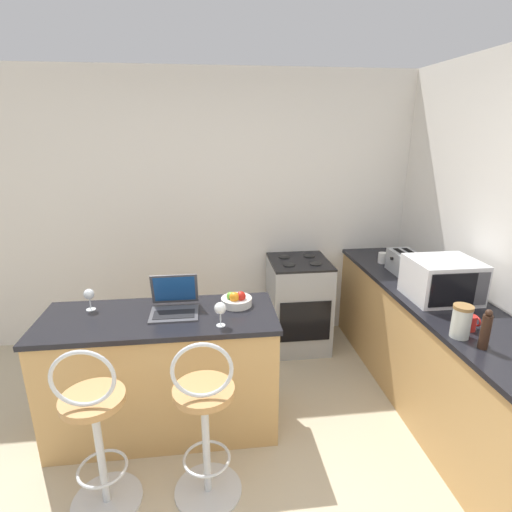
{
  "coord_description": "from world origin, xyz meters",
  "views": [
    {
      "loc": [
        -0.03,
        -1.54,
        2.06
      ],
      "look_at": [
        0.38,
        1.84,
        0.98
      ],
      "focal_mm": 28.0,
      "sensor_mm": 36.0,
      "label": 1
    }
  ],
  "objects_px": {
    "bar_stool_far": "(205,424)",
    "wine_glass_tall": "(89,295)",
    "laptop": "(174,303)",
    "toaster": "(404,262)",
    "mug_red": "(470,323)",
    "microwave": "(442,279)",
    "mug_white": "(383,258)",
    "storage_jar": "(461,321)",
    "fruit_bowl": "(236,300)",
    "stove_range": "(298,304)",
    "bar_stool_near": "(96,433)",
    "wine_glass_short": "(220,309)",
    "pepper_mill": "(486,330)"
  },
  "relations": [
    {
      "from": "bar_stool_far",
      "to": "wine_glass_tall",
      "type": "height_order",
      "value": "bar_stool_far"
    },
    {
      "from": "laptop",
      "to": "toaster",
      "type": "height_order",
      "value": "laptop"
    },
    {
      "from": "bar_stool_far",
      "to": "mug_red",
      "type": "relative_size",
      "value": 11.0
    },
    {
      "from": "microwave",
      "to": "mug_white",
      "type": "height_order",
      "value": "microwave"
    },
    {
      "from": "bar_stool_far",
      "to": "microwave",
      "type": "xyz_separation_m",
      "value": [
        1.72,
        0.66,
        0.53
      ]
    },
    {
      "from": "storage_jar",
      "to": "wine_glass_tall",
      "type": "relative_size",
      "value": 1.33
    },
    {
      "from": "fruit_bowl",
      "to": "mug_red",
      "type": "xyz_separation_m",
      "value": [
        1.4,
        -0.53,
        0.01
      ]
    },
    {
      "from": "stove_range",
      "to": "fruit_bowl",
      "type": "height_order",
      "value": "fruit_bowl"
    },
    {
      "from": "laptop",
      "to": "fruit_bowl",
      "type": "bearing_deg",
      "value": 5.05
    },
    {
      "from": "bar_stool_far",
      "to": "wine_glass_tall",
      "type": "relative_size",
      "value": 6.94
    },
    {
      "from": "bar_stool_near",
      "to": "bar_stool_far",
      "type": "height_order",
      "value": "same"
    },
    {
      "from": "bar_stool_far",
      "to": "stove_range",
      "type": "distance_m",
      "value": 1.87
    },
    {
      "from": "wine_glass_short",
      "to": "wine_glass_tall",
      "type": "xyz_separation_m",
      "value": [
        -0.88,
        0.34,
        -0.01
      ]
    },
    {
      "from": "bar_stool_far",
      "to": "toaster",
      "type": "height_order",
      "value": "toaster"
    },
    {
      "from": "bar_stool_near",
      "to": "microwave",
      "type": "height_order",
      "value": "microwave"
    },
    {
      "from": "microwave",
      "to": "fruit_bowl",
      "type": "distance_m",
      "value": 1.49
    },
    {
      "from": "toaster",
      "to": "fruit_bowl",
      "type": "xyz_separation_m",
      "value": [
        -1.48,
        -0.51,
        -0.05
      ]
    },
    {
      "from": "stove_range",
      "to": "mug_white",
      "type": "bearing_deg",
      "value": -11.52
    },
    {
      "from": "storage_jar",
      "to": "stove_range",
      "type": "bearing_deg",
      "value": 112.08
    },
    {
      "from": "bar_stool_near",
      "to": "wine_glass_short",
      "type": "distance_m",
      "value": 0.95
    },
    {
      "from": "storage_jar",
      "to": "mug_white",
      "type": "bearing_deg",
      "value": 84.55
    },
    {
      "from": "laptop",
      "to": "mug_white",
      "type": "height_order",
      "value": "laptop"
    },
    {
      "from": "bar_stool_near",
      "to": "storage_jar",
      "type": "xyz_separation_m",
      "value": [
        2.1,
        0.11,
        0.48
      ]
    },
    {
      "from": "mug_red",
      "to": "wine_glass_tall",
      "type": "relative_size",
      "value": 0.63
    },
    {
      "from": "fruit_bowl",
      "to": "mug_white",
      "type": "xyz_separation_m",
      "value": [
        1.42,
        0.77,
        0.01
      ]
    },
    {
      "from": "laptop",
      "to": "wine_glass_tall",
      "type": "distance_m",
      "value": 0.58
    },
    {
      "from": "storage_jar",
      "to": "wine_glass_short",
      "type": "bearing_deg",
      "value": 167.54
    },
    {
      "from": "pepper_mill",
      "to": "stove_range",
      "type": "bearing_deg",
      "value": 112.01
    },
    {
      "from": "mug_white",
      "to": "laptop",
      "type": "bearing_deg",
      "value": -156.23
    },
    {
      "from": "bar_stool_far",
      "to": "mug_white",
      "type": "height_order",
      "value": "bar_stool_far"
    },
    {
      "from": "bar_stool_near",
      "to": "wine_glass_short",
      "type": "bearing_deg",
      "value": 31.29
    },
    {
      "from": "mug_red",
      "to": "wine_glass_short",
      "type": "bearing_deg",
      "value": 171.11
    },
    {
      "from": "bar_stool_far",
      "to": "microwave",
      "type": "bearing_deg",
      "value": 20.93
    },
    {
      "from": "laptop",
      "to": "mug_white",
      "type": "relative_size",
      "value": 3.13
    },
    {
      "from": "bar_stool_far",
      "to": "stove_range",
      "type": "relative_size",
      "value": 1.19
    },
    {
      "from": "wine_glass_short",
      "to": "mug_red",
      "type": "bearing_deg",
      "value": -8.89
    },
    {
      "from": "storage_jar",
      "to": "mug_red",
      "type": "relative_size",
      "value": 2.1
    },
    {
      "from": "stove_range",
      "to": "wine_glass_tall",
      "type": "xyz_separation_m",
      "value": [
        -1.66,
        -0.88,
        0.55
      ]
    },
    {
      "from": "fruit_bowl",
      "to": "wine_glass_short",
      "type": "xyz_separation_m",
      "value": [
        -0.12,
        -0.29,
        0.08
      ]
    },
    {
      "from": "bar_stool_far",
      "to": "toaster",
      "type": "relative_size",
      "value": 3.75
    },
    {
      "from": "storage_jar",
      "to": "laptop",
      "type": "bearing_deg",
      "value": 161.68
    },
    {
      "from": "microwave",
      "to": "mug_red",
      "type": "relative_size",
      "value": 4.83
    },
    {
      "from": "wine_glass_tall",
      "to": "wine_glass_short",
      "type": "bearing_deg",
      "value": -21.29
    },
    {
      "from": "stove_range",
      "to": "fruit_bowl",
      "type": "bearing_deg",
      "value": -125.67
    },
    {
      "from": "pepper_mill",
      "to": "wine_glass_tall",
      "type": "height_order",
      "value": "pepper_mill"
    },
    {
      "from": "pepper_mill",
      "to": "wine_glass_tall",
      "type": "xyz_separation_m",
      "value": [
        -2.34,
        0.79,
        -0.0
      ]
    },
    {
      "from": "fruit_bowl",
      "to": "stove_range",
      "type": "bearing_deg",
      "value": 54.33
    },
    {
      "from": "storage_jar",
      "to": "wine_glass_tall",
      "type": "bearing_deg",
      "value": 164.06
    },
    {
      "from": "bar_stool_far",
      "to": "pepper_mill",
      "type": "distance_m",
      "value": 1.65
    },
    {
      "from": "toaster",
      "to": "mug_white",
      "type": "distance_m",
      "value": 0.28
    }
  ]
}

